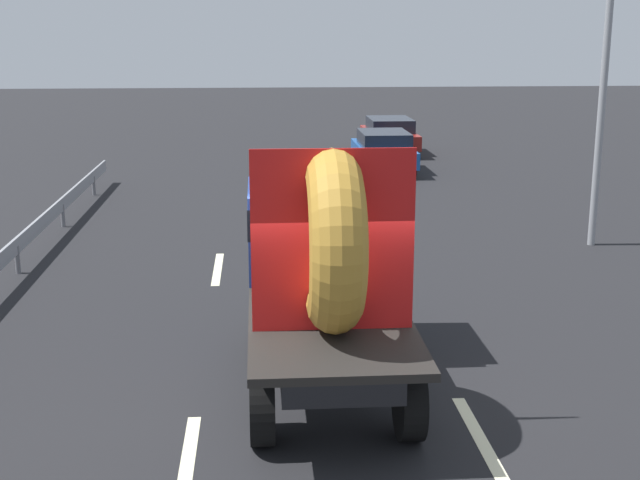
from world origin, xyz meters
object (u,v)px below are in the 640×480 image
flatbed_truck (323,256)px  traffic_light (607,43)px  oncoming_car (389,134)px  distant_sedan (383,150)px

flatbed_truck → traffic_light: size_ratio=0.72×
flatbed_truck → traffic_light: traffic_light is taller
traffic_light → oncoming_car: size_ratio=1.66×
flatbed_truck → oncoming_car: 21.83m
oncoming_car → distant_sedan: bearing=-101.4°
distant_sedan → traffic_light: (3.13, -10.41, 3.65)m
flatbed_truck → distant_sedan: size_ratio=1.21×
flatbed_truck → traffic_light: (6.50, 6.79, 2.68)m
flatbed_truck → oncoming_car: bearing=78.8°
distant_sedan → oncoming_car: (0.85, 4.19, 0.01)m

